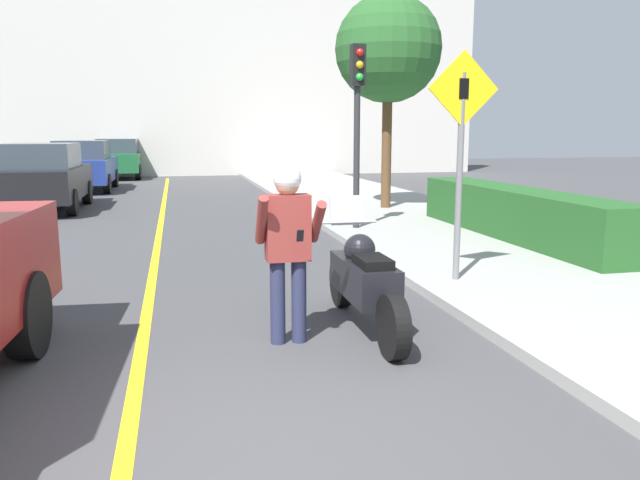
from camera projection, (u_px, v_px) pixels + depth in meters
ground_plane at (227, 463)px, 3.71m from camera, size 80.00×80.00×0.00m
sidewalk_curb at (553, 271)px, 8.60m from camera, size 4.40×44.00×0.11m
road_center_line at (154, 263)px, 9.34m from camera, size 0.12×36.00×0.01m
building_backdrop at (178, 81)px, 27.96m from camera, size 28.00×1.20×8.47m
motorcycle at (364, 281)px, 6.18m from camera, size 0.62×2.31×1.27m
person_biker at (288, 236)px, 5.67m from camera, size 0.59×0.46×1.66m
crossing_sign at (461, 144)px, 7.59m from camera, size 0.91×0.08×2.80m
traffic_light at (357, 101)px, 11.71m from camera, size 0.26×0.30×3.44m
hedge_row at (516, 213)px, 11.01m from camera, size 0.90×5.91×0.85m
street_tree at (388, 50)px, 14.79m from camera, size 2.54×2.54×5.06m
parked_car_black at (43, 176)px, 15.57m from camera, size 1.88×4.20×1.68m
parked_car_blue at (84, 165)px, 20.90m from camera, size 1.88×4.20×1.68m
parked_car_green at (119, 158)px, 26.71m from camera, size 1.88×4.20×1.68m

